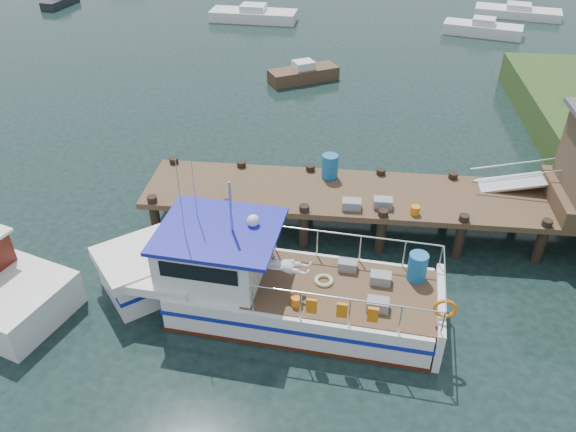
# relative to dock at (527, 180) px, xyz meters

# --- Properties ---
(ground_plane) EXTENTS (160.00, 160.00, 0.00)m
(ground_plane) POSITION_rel_dock_xyz_m (-6.51, -0.01, -2.24)
(ground_plane) COLOR black
(dock) EXTENTS (16.60, 3.00, 4.78)m
(dock) POSITION_rel_dock_xyz_m (0.00, 0.00, 0.00)
(dock) COLOR #4E3925
(dock) RESTS_ON ground
(lobster_boat) EXTENTS (10.31, 3.82, 4.96)m
(lobster_boat) POSITION_rel_dock_xyz_m (-8.01, -4.36, -1.34)
(lobster_boat) COLOR silver
(lobster_boat) RESTS_ON ground
(moored_rowboat) EXTENTS (3.94, 3.01, 1.11)m
(moored_rowboat) POSITION_rel_dock_xyz_m (-8.30, 13.54, -1.83)
(moored_rowboat) COLOR #4E3925
(moored_rowboat) RESTS_ON ground
(moored_a) EXTENTS (6.29, 2.48, 1.14)m
(moored_a) POSITION_rel_dock_xyz_m (-12.89, 24.88, -1.82)
(moored_a) COLOR silver
(moored_a) RESTS_ON ground
(moored_b) EXTENTS (5.35, 3.03, 1.12)m
(moored_b) POSITION_rel_dock_xyz_m (2.97, 23.20, -1.83)
(moored_b) COLOR silver
(moored_b) RESTS_ON ground
(moored_c) EXTENTS (6.33, 3.38, 0.95)m
(moored_c) POSITION_rel_dock_xyz_m (6.33, 28.00, -1.89)
(moored_c) COLOR silver
(moored_c) RESTS_ON ground
(moored_e) EXTENTS (1.78, 3.62, 0.96)m
(moored_e) POSITION_rel_dock_xyz_m (-28.60, 27.28, -1.89)
(moored_e) COLOR black
(moored_e) RESTS_ON ground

